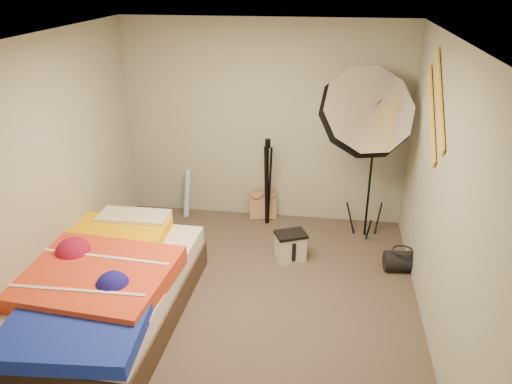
% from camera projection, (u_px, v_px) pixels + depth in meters
% --- Properties ---
extents(floor, '(4.00, 4.00, 0.00)m').
position_uv_depth(floor, '(237.00, 305.00, 4.85)').
color(floor, '#4F443A').
rests_on(floor, ground).
extents(ceiling, '(4.00, 4.00, 0.00)m').
position_uv_depth(ceiling, '(232.00, 39.00, 3.83)').
color(ceiling, silver).
rests_on(ceiling, wall_back).
extents(wall_back, '(3.50, 0.00, 3.50)m').
position_uv_depth(wall_back, '(265.00, 123.00, 6.15)').
color(wall_back, '#96998B').
rests_on(wall_back, floor).
extents(wall_front, '(3.50, 0.00, 3.50)m').
position_uv_depth(wall_front, '(162.00, 344.00, 2.54)').
color(wall_front, '#96998B').
rests_on(wall_front, floor).
extents(wall_left, '(0.00, 4.00, 4.00)m').
position_uv_depth(wall_left, '(47.00, 177.00, 4.58)').
color(wall_left, '#96998B').
rests_on(wall_left, floor).
extents(wall_right, '(0.00, 4.00, 4.00)m').
position_uv_depth(wall_right, '(443.00, 200.00, 4.11)').
color(wall_right, '#96998B').
rests_on(wall_right, floor).
extents(tote_bag, '(0.38, 0.22, 0.36)m').
position_uv_depth(tote_bag, '(263.00, 205.00, 6.50)').
color(tote_bag, tan).
rests_on(tote_bag, floor).
extents(wrapping_roll, '(0.13, 0.19, 0.63)m').
position_uv_depth(wrapping_roll, '(187.00, 193.00, 6.51)').
color(wrapping_roll, '#628CC8').
rests_on(wrapping_roll, floor).
extents(camera_case, '(0.37, 0.33, 0.31)m').
position_uv_depth(camera_case, '(290.00, 247.00, 5.56)').
color(camera_case, beige).
rests_on(camera_case, floor).
extents(duffel_bag, '(0.39, 0.26, 0.22)m').
position_uv_depth(duffel_bag, '(401.00, 261.00, 5.38)').
color(duffel_bag, black).
rests_on(duffel_bag, floor).
extents(wall_stripe_upper, '(0.02, 0.91, 0.78)m').
position_uv_depth(wall_stripe_upper, '(440.00, 99.00, 4.36)').
color(wall_stripe_upper, gold).
rests_on(wall_stripe_upper, wall_right).
extents(wall_stripe_lower, '(0.02, 0.91, 0.78)m').
position_uv_depth(wall_stripe_lower, '(432.00, 114.00, 4.67)').
color(wall_stripe_lower, gold).
rests_on(wall_stripe_lower, wall_right).
extents(bed, '(1.53, 2.33, 0.62)m').
position_uv_depth(bed, '(99.00, 288.00, 4.59)').
color(bed, '#3E2D22').
rests_on(bed, floor).
extents(photo_umbrella, '(1.19, 0.95, 2.18)m').
position_uv_depth(photo_umbrella, '(365.00, 114.00, 5.37)').
color(photo_umbrella, black).
rests_on(photo_umbrella, floor).
extents(camera_tripod, '(0.07, 0.07, 1.13)m').
position_uv_depth(camera_tripod, '(267.00, 176.00, 6.16)').
color(camera_tripod, black).
rests_on(camera_tripod, floor).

